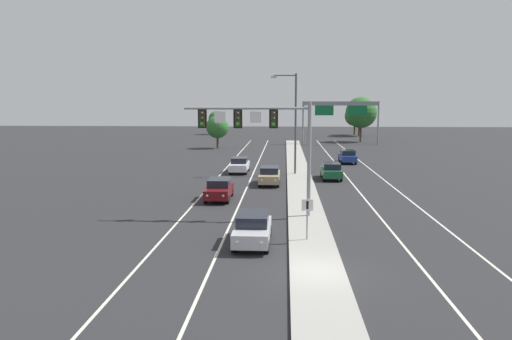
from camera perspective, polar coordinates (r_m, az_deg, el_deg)
The scene contains 21 objects.
ground_plane at distance 21.88m, azimuth 7.08°, elevation -11.82°, with size 260.00×260.00×0.00m, color #28282B.
median_island at distance 39.27m, azimuth 5.40°, elevation -2.87°, with size 2.40×110.00×0.15m, color #9E9B93.
lane_stripe_oncoming_center at distance 46.27m, azimuth -0.73°, elevation -1.30°, with size 0.14×100.00×0.01m, color silver.
lane_stripe_receding_center at distance 46.56m, azimuth 10.89°, elevation -1.38°, with size 0.14×100.00×0.01m, color silver.
edge_stripe_left at distance 46.62m, azimuth -4.78°, elevation -1.26°, with size 0.14×100.00×0.01m, color silver.
edge_stripe_right at distance 47.11m, azimuth 14.87°, elevation -1.40°, with size 0.14×100.00×0.01m, color silver.
overhead_signal_mast at distance 31.17m, azimuth 0.98°, elevation 4.48°, with size 7.99×0.44×7.20m.
median_sign_post at distance 26.15m, azimuth 5.92°, elevation -4.92°, with size 0.60×0.10×2.20m.
street_lamp_median at distance 49.86m, azimuth 4.32°, elevation 6.03°, with size 2.58×0.28×10.00m.
car_oncoming_silver at distance 25.90m, azimuth -0.39°, elevation -6.74°, with size 1.85×4.48×1.58m.
car_oncoming_darkred at distance 37.59m, azimuth -4.26°, elevation -2.18°, with size 1.84×4.48×1.58m.
car_oncoming_tan at distance 44.39m, azimuth 1.56°, elevation -0.62°, with size 1.85×4.48×1.58m.
car_oncoming_white at distance 51.91m, azimuth -1.91°, elevation 0.60°, with size 1.86×4.49×1.58m.
car_receding_green at distance 48.02m, azimuth 8.65°, elevation -0.07°, with size 1.83×4.48×1.58m.
car_receding_blue at distance 61.05m, azimuth 10.48°, elevation 1.56°, with size 1.83×4.47×1.58m.
highway_sign_gantry at distance 87.80m, azimuth 9.72°, elevation 6.94°, with size 13.28×0.42×7.50m.
tree_far_left_c at distance 113.71m, azimuth -4.55°, elevation 5.86°, with size 3.72×3.72×5.38m.
tree_far_right_c at distance 109.37m, azimuth 11.80°, elevation 6.39°, with size 5.22×5.22×7.55m.
tree_far_right_b at distance 113.66m, azimuth 11.30°, elevation 6.11°, with size 4.50×4.50×6.51m.
tree_far_left_b at distance 79.25m, azimuth -4.46°, elevation 4.96°, with size 3.62×3.62×5.23m.
tree_far_right_a at distance 93.89m, azimuth 12.01°, elevation 6.49°, with size 5.75×5.75×8.32m.
Camera 1 is at (-1.44, -20.57, 7.33)m, focal length 34.78 mm.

